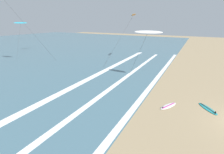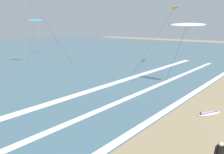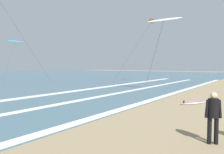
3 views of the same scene
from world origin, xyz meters
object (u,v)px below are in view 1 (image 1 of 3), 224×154
at_px(surfboard_left_pile, 208,109).
at_px(surfboard_near_water, 168,106).
at_px(kite_white_far_right, 148,32).
at_px(kite_orange_mid_center, 133,15).
at_px(kite_cyan_high_right, 21,23).

distance_m(surfboard_left_pile, surfboard_near_water, 3.43).
bearing_deg(kite_white_far_right, kite_orange_mid_center, 30.04).
bearing_deg(kite_white_far_right, kite_cyan_high_right, 79.91).
bearing_deg(surfboard_left_pile, kite_cyan_high_right, 77.82).
relative_size(kite_cyan_high_right, kite_orange_mid_center, 0.92).
bearing_deg(kite_cyan_high_right, surfboard_left_pile, -102.18).
xyz_separation_m(kite_cyan_high_right, kite_white_far_right, (-5.81, -32.62, -0.78)).
relative_size(surfboard_near_water, kite_white_far_right, 0.33).
xyz_separation_m(surfboard_left_pile, kite_orange_mid_center, (12.42, 12.43, 8.45)).
relative_size(surfboard_left_pile, kite_white_far_right, 0.30).
height_order(surfboard_near_water, kite_white_far_right, kite_white_far_right).
height_order(surfboard_near_water, kite_orange_mid_center, kite_orange_mid_center).
xyz_separation_m(surfboard_left_pile, kite_white_far_right, (2.70, 6.81, 6.27)).
height_order(kite_orange_mid_center, kite_white_far_right, kite_orange_mid_center).
xyz_separation_m(kite_cyan_high_right, kite_orange_mid_center, (3.91, -27.00, 1.40)).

